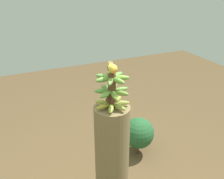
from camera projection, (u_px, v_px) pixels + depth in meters
The scene contains 4 objects.
banana_tree at pixel (112, 169), 1.98m from camera, with size 0.26×0.26×1.11m, color olive.
banana_bunch at pixel (112, 91), 1.70m from camera, with size 0.25×0.25×0.25m.
perched_bird at pixel (112, 68), 1.61m from camera, with size 0.22×0.09×0.08m.
tropical_shrub at pixel (138, 133), 2.90m from camera, with size 0.36×0.36×0.46m.
Camera 1 is at (1.40, -0.64, 1.96)m, focal length 40.56 mm.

